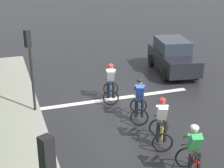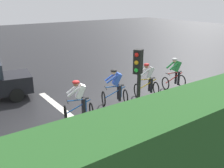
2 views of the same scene
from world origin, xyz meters
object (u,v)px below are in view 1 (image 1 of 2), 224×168
(traffic_light_near_crossing, at_px, (30,59))
(cyclist_lead, at_px, (193,154))
(cyclist_mid, at_px, (139,101))
(cyclist_fourth, at_px, (111,84))
(car_black, at_px, (173,56))
(cyclist_second, at_px, (161,123))

(traffic_light_near_crossing, bearing_deg, cyclist_lead, 122.31)
(cyclist_mid, relative_size, cyclist_fourth, 1.00)
(car_black, height_order, traffic_light_near_crossing, traffic_light_near_crossing)
(cyclist_lead, relative_size, cyclist_fourth, 1.00)
(car_black, bearing_deg, cyclist_lead, 64.87)
(car_black, distance_m, traffic_light_near_crossing, 8.26)
(cyclist_mid, bearing_deg, traffic_light_near_crossing, -28.15)
(cyclist_second, height_order, cyclist_fourth, same)
(cyclist_fourth, relative_size, car_black, 0.38)
(cyclist_fourth, distance_m, traffic_light_near_crossing, 3.58)
(cyclist_fourth, bearing_deg, car_black, -149.22)
(cyclist_mid, distance_m, cyclist_fourth, 2.11)
(cyclist_lead, height_order, cyclist_fourth, same)
(cyclist_lead, bearing_deg, car_black, -115.13)
(cyclist_mid, bearing_deg, car_black, -130.22)
(cyclist_mid, height_order, cyclist_fourth, same)
(cyclist_lead, height_order, cyclist_second, same)
(car_black, relative_size, traffic_light_near_crossing, 1.30)
(cyclist_second, bearing_deg, car_black, -121.25)
(cyclist_lead, height_order, traffic_light_near_crossing, traffic_light_near_crossing)
(cyclist_lead, bearing_deg, cyclist_second, -90.19)
(cyclist_lead, relative_size, traffic_light_near_crossing, 0.50)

